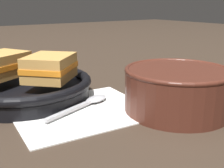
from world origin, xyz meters
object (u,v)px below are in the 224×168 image
Objects in this scene: spoon at (91,101)px; sandwich_near_left at (1,65)px; skillet at (26,88)px; sandwich_near_right at (50,68)px; soup_bowl at (177,87)px.

sandwich_near_left is (-0.12, 0.15, 0.06)m from spoon.
sandwich_near_right is (0.04, -0.04, 0.04)m from skillet.
spoon is 0.19m from sandwich_near_left.
skillet reaches higher than spoon.
sandwich_near_left and sandwich_near_right have the same top height.
sandwich_near_right reaches higher than skillet.
sandwich_near_left is 0.98× the size of sandwich_near_right.
soup_bowl is 0.54× the size of skillet.
skillet is (-0.08, 0.11, 0.01)m from spoon.
soup_bowl is 1.49× the size of sandwich_near_left.
sandwich_near_right reaches higher than soup_bowl.
sandwich_near_right is at bearing 131.80° from soup_bowl.
soup_bowl is 1.46× the size of sandwich_near_right.
soup_bowl is at bearing -48.23° from skillet.
skillet is at bearing 131.77° from soup_bowl.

